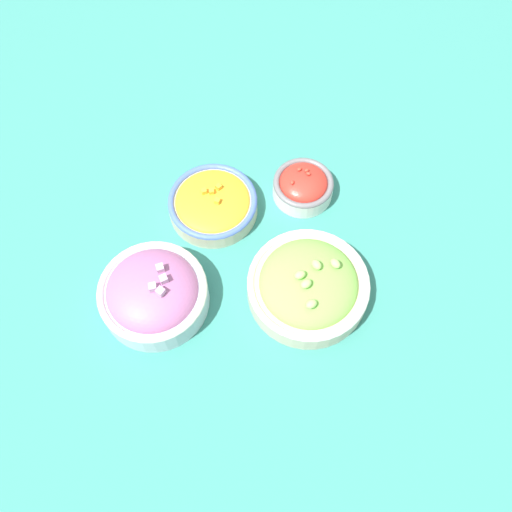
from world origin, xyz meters
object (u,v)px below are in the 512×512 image
object	(u,v)px
bowl_lettuce	(308,285)
bowl_cherry_tomatoes	(303,185)
bowl_squash	(213,204)
bowl_red_onion	(153,293)

from	to	relation	value
bowl_lettuce	bowl_cherry_tomatoes	distance (m)	0.21
bowl_squash	bowl_lettuce	bearing A→B (deg)	-50.66
bowl_squash	bowl_red_onion	size ratio (longest dim) A/B	0.89
bowl_cherry_tomatoes	bowl_squash	bearing A→B (deg)	-172.72
bowl_lettuce	bowl_squash	bearing A→B (deg)	129.34
bowl_lettuce	bowl_red_onion	bearing A→B (deg)	178.03
bowl_squash	bowl_lettuce	size ratio (longest dim) A/B	0.79
bowl_cherry_tomatoes	bowl_red_onion	distance (m)	0.35
bowl_lettuce	bowl_cherry_tomatoes	world-z (taller)	bowl_lettuce
bowl_red_onion	bowl_squash	bearing A→B (deg)	57.74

